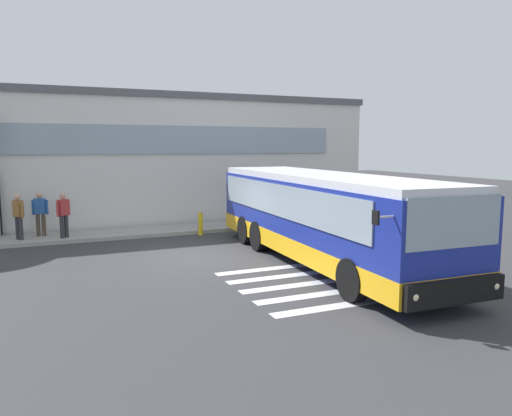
{
  "coord_description": "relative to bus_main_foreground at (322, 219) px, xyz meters",
  "views": [
    {
      "loc": [
        -4.4,
        -14.82,
        3.52
      ],
      "look_at": [
        1.94,
        -0.26,
        1.5
      ],
      "focal_mm": 34.12,
      "sensor_mm": 36.0,
      "label": 1
    }
  ],
  "objects": [
    {
      "name": "safety_bollard_yellow",
      "position": [
        -2.02,
        5.88,
        -0.88
      ],
      "size": [
        0.18,
        0.18,
        0.9
      ],
      "primitive_type": "cylinder",
      "color": "yellow",
      "rests_on": "ground"
    },
    {
      "name": "boarding_curb",
      "position": [
        -3.23,
        7.08,
        -1.26
      ],
      "size": [
        24.78,
        2.0,
        0.15
      ],
      "primitive_type": "cube",
      "color": "#9E9B93",
      "rests_on": "ground"
    },
    {
      "name": "ground_plane",
      "position": [
        -3.23,
        2.28,
        -1.34
      ],
      "size": [
        80.0,
        90.0,
        0.02
      ],
      "primitive_type": "cube",
      "color": "#353538",
      "rests_on": "ground"
    },
    {
      "name": "passenger_at_curb_edge",
      "position": [
        -7.06,
        6.58,
        -0.25
      ],
      "size": [
        0.48,
        0.41,
        1.68
      ],
      "color": "#2D2D33",
      "rests_on": "boarding_curb"
    },
    {
      "name": "bay_paint_stripes",
      "position": [
        -1.23,
        -1.92,
        -1.33
      ],
      "size": [
        4.4,
        3.96,
        0.01
      ],
      "color": "silver",
      "rests_on": "ground"
    },
    {
      "name": "passenger_near_column",
      "position": [
        -8.57,
        6.84,
        -0.25
      ],
      "size": [
        0.39,
        0.51,
        1.68
      ],
      "color": "#2D2D33",
      "rests_on": "boarding_curb"
    },
    {
      "name": "passenger_by_doorway",
      "position": [
        -7.85,
        7.3,
        -0.25
      ],
      "size": [
        0.58,
        0.31,
        1.68
      ],
      "color": "#4C4233",
      "rests_on": "boarding_curb"
    },
    {
      "name": "bus_main_foreground",
      "position": [
        0.0,
        0.0,
        0.0
      ],
      "size": [
        3.44,
        11.15,
        2.7
      ],
      "color": "navy",
      "rests_on": "ground"
    },
    {
      "name": "terminal_building",
      "position": [
        -3.91,
        13.9,
        1.59
      ],
      "size": [
        22.58,
        13.8,
        5.86
      ],
      "color": "silver",
      "rests_on": "ground"
    }
  ]
}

